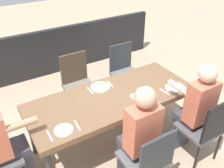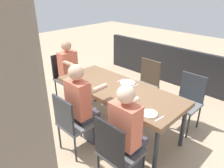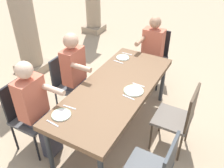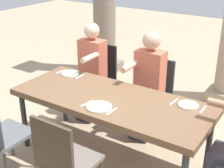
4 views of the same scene
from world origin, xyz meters
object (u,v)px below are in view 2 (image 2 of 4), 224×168
at_px(chair_mid_south, 146,82).
at_px(chair_head_east, 65,74).
at_px(chair_west_north, 116,150).
at_px(diner_guest_third, 82,105).
at_px(chair_west_south, 188,99).
at_px(plate_2, 76,79).
at_px(diner_man_white, 70,72).
at_px(plate_0, 149,114).
at_px(dining_table, 118,92).
at_px(plate_1, 128,83).
at_px(chair_mid_north, 72,121).
at_px(diner_woman_green, 128,131).

height_order(chair_mid_south, chair_head_east, chair_head_east).
xyz_separation_m(chair_west_north, diner_guest_third, (0.84, -0.20, 0.16)).
relative_size(chair_west_south, diner_guest_third, 0.70).
bearing_deg(plate_2, chair_mid_south, -120.43).
relative_size(diner_man_white, plate_0, 5.81).
bearing_deg(dining_table, chair_west_north, 131.69).
bearing_deg(plate_2, diner_guest_third, 149.22).
distance_m(diner_man_white, plate_1, 1.28).
xyz_separation_m(chair_mid_north, chair_mid_south, (0.00, -1.70, 0.03)).
height_order(dining_table, plate_1, plate_1).
xyz_separation_m(diner_woman_green, plate_2, (1.49, -0.39, 0.07)).
height_order(dining_table, chair_head_east, chair_head_east).
bearing_deg(plate_0, chair_west_north, 89.11).
distance_m(chair_west_south, plate_2, 1.88).
distance_m(diner_woman_green, plate_0, 0.39).
bearing_deg(diner_woman_green, chair_mid_south, -60.82).
bearing_deg(diner_guest_third, chair_head_east, -25.19).
relative_size(diner_man_white, plate_2, 6.21).
distance_m(dining_table, chair_west_north, 1.15).
distance_m(chair_west_south, chair_head_east, 2.39).
bearing_deg(plate_2, diner_man_white, -25.74).
bearing_deg(dining_table, diner_man_white, 0.14).
relative_size(chair_west_north, chair_mid_north, 1.05).
height_order(dining_table, plate_0, plate_0).
distance_m(chair_west_south, diner_woman_green, 1.51).
distance_m(dining_table, chair_mid_south, 0.87).
xyz_separation_m(chair_west_north, chair_mid_north, (0.84, -0.00, -0.03)).
xyz_separation_m(diner_guest_third, plate_2, (0.66, -0.39, 0.06)).
xyz_separation_m(chair_head_east, diner_guest_third, (-1.39, 0.65, 0.15)).
distance_m(chair_west_north, diner_man_white, 2.21).
bearing_deg(diner_man_white, dining_table, -179.86).
bearing_deg(chair_head_east, diner_guest_third, 154.81).
distance_m(chair_mid_south, plate_2, 1.31).
relative_size(dining_table, chair_mid_south, 2.18).
height_order(diner_man_white, plate_1, diner_man_white).
bearing_deg(chair_west_south, chair_mid_south, -0.06).
bearing_deg(chair_head_east, plate_0, 173.22).
relative_size(chair_mid_south, plate_0, 4.40).
bearing_deg(chair_head_east, dining_table, 180.00).
bearing_deg(plate_2, plate_1, -144.42).
xyz_separation_m(diner_woman_green, plate_1, (0.78, -0.90, 0.07)).
distance_m(dining_table, chair_head_east, 1.48).
height_order(chair_mid_south, plate_1, chair_mid_south).
bearing_deg(diner_man_white, chair_mid_south, -144.41).
xyz_separation_m(chair_west_north, plate_1, (0.78, -1.10, 0.21)).
relative_size(chair_west_north, diner_guest_third, 0.73).
distance_m(chair_west_north, plate_0, 0.62).
bearing_deg(plate_0, chair_mid_north, 34.48).
bearing_deg(chair_west_north, chair_mid_south, -63.72).
relative_size(chair_mid_north, diner_woman_green, 0.70).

